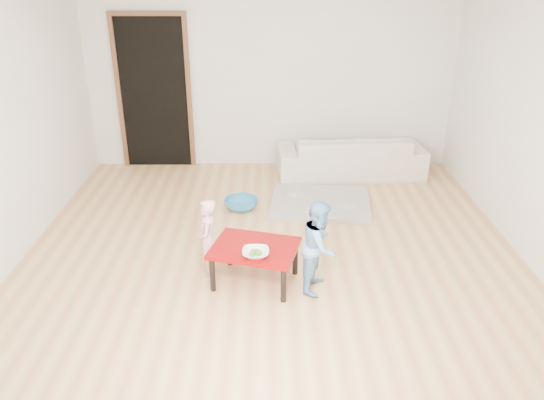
{
  "coord_description": "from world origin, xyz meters",
  "views": [
    {
      "loc": [
        -0.03,
        -4.74,
        2.73
      ],
      "look_at": [
        0.0,
        -0.2,
        0.65
      ],
      "focal_mm": 35.0,
      "sensor_mm": 36.0,
      "label": 1
    }
  ],
  "objects_px": {
    "red_table": "(255,264)",
    "child_pink": "(207,240)",
    "bowl": "(256,253)",
    "basin": "(241,204)",
    "sofa": "(350,155)",
    "child_blue": "(320,246)"
  },
  "relations": [
    {
      "from": "sofa",
      "to": "basin",
      "type": "xyz_separation_m",
      "value": [
        -1.44,
        -1.08,
        -0.22
      ]
    },
    {
      "from": "bowl",
      "to": "basin",
      "type": "height_order",
      "value": "bowl"
    },
    {
      "from": "child_pink",
      "to": "bowl",
      "type": "bearing_deg",
      "value": 57.4
    },
    {
      "from": "bowl",
      "to": "basin",
      "type": "xyz_separation_m",
      "value": [
        -0.21,
        1.74,
        -0.34
      ]
    },
    {
      "from": "sofa",
      "to": "basin",
      "type": "relative_size",
      "value": 4.9
    },
    {
      "from": "red_table",
      "to": "child_pink",
      "type": "height_order",
      "value": "child_pink"
    },
    {
      "from": "bowl",
      "to": "child_pink",
      "type": "xyz_separation_m",
      "value": [
        -0.44,
        0.25,
        -0.01
      ]
    },
    {
      "from": "red_table",
      "to": "child_pink",
      "type": "xyz_separation_m",
      "value": [
        -0.43,
        0.08,
        0.21
      ]
    },
    {
      "from": "child_blue",
      "to": "basin",
      "type": "relative_size",
      "value": 2.14
    },
    {
      "from": "bowl",
      "to": "child_pink",
      "type": "bearing_deg",
      "value": 150.91
    },
    {
      "from": "red_table",
      "to": "child_pink",
      "type": "relative_size",
      "value": 0.95
    },
    {
      "from": "sofa",
      "to": "child_pink",
      "type": "bearing_deg",
      "value": 53.07
    },
    {
      "from": "bowl",
      "to": "child_pink",
      "type": "distance_m",
      "value": 0.51
    },
    {
      "from": "sofa",
      "to": "bowl",
      "type": "height_order",
      "value": "sofa"
    },
    {
      "from": "red_table",
      "to": "child_blue",
      "type": "height_order",
      "value": "child_blue"
    },
    {
      "from": "child_pink",
      "to": "basin",
      "type": "height_order",
      "value": "child_pink"
    },
    {
      "from": "sofa",
      "to": "child_blue",
      "type": "xyz_separation_m",
      "value": [
        -0.66,
        -2.74,
        0.14
      ]
    },
    {
      "from": "child_blue",
      "to": "sofa",
      "type": "bearing_deg",
      "value": 5.03
    },
    {
      "from": "sofa",
      "to": "basin",
      "type": "bearing_deg",
      "value": 32.92
    },
    {
      "from": "sofa",
      "to": "child_pink",
      "type": "xyz_separation_m",
      "value": [
        -1.67,
        -2.57,
        0.11
      ]
    },
    {
      "from": "sofa",
      "to": "child_pink",
      "type": "height_order",
      "value": "child_pink"
    },
    {
      "from": "child_blue",
      "to": "red_table",
      "type": "bearing_deg",
      "value": 99.99
    }
  ]
}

